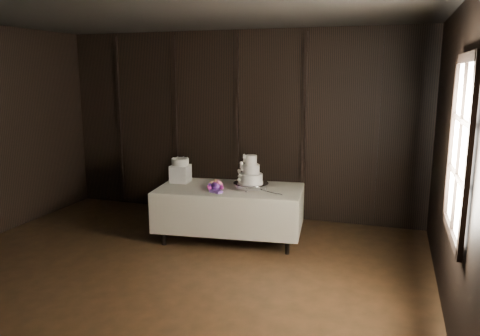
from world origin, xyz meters
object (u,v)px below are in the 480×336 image
Objects in this scene: wedding_cake at (249,172)px; bouquet at (216,186)px; cake_stand at (251,186)px; display_table at (230,212)px; box_pedestal at (181,174)px; small_cake at (180,162)px.

bouquet is (-0.41, -0.19, -0.18)m from wedding_cake.
display_table is at bearing -177.11° from cake_stand.
cake_stand is 0.20m from wedding_cake.
wedding_cake is at bearing -150.26° from cake_stand.
cake_stand is at bearing 25.53° from bouquet.
small_cake reaches higher than box_pedestal.
bouquet is (-0.13, -0.19, 0.40)m from display_table.
small_cake reaches higher than display_table.
wedding_cake is at bearing -6.21° from box_pedestal.
cake_stand is 0.48m from bouquet.
small_cake is (-1.10, 0.10, 0.25)m from cake_stand.
bouquet is at bearing -173.48° from wedding_cake.
small_cake is at bearing 155.08° from wedding_cake.
cake_stand is at bearing -5.23° from box_pedestal.
display_table is 5.48× the size of wedding_cake.
small_cake is at bearing 174.77° from cake_stand.
wedding_cake is at bearing 25.23° from bouquet.
display_table is 0.49m from cake_stand.
wedding_cake is 1.09m from box_pedestal.
display_table is 0.47m from bouquet.
cake_stand is 1.14m from small_cake.
small_cake reaches higher than cake_stand.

